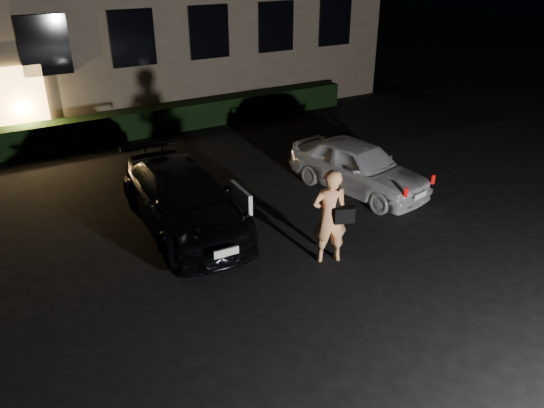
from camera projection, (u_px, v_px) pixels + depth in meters
ground at (340, 299)px, 9.30m from camera, size 80.00×80.00×0.00m
hedge at (146, 122)px, 17.25m from camera, size 15.00×0.70×0.85m
sedan at (183, 198)px, 11.47m from camera, size 2.09×4.74×1.33m
hatch at (358, 166)px, 13.21m from camera, size 2.24×3.99×1.28m
man at (330, 216)px, 10.07m from camera, size 0.81×0.68×1.92m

